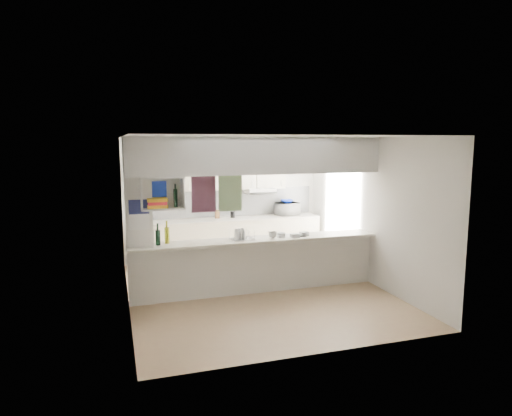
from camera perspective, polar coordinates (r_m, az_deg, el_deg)
name	(u,v)px	position (r m, az deg, el deg)	size (l,w,h in m)	color
floor	(257,292)	(7.86, 0.15, -10.41)	(4.80, 4.80, 0.00)	tan
ceiling	(257,137)	(7.45, 0.16, 8.90)	(4.80, 4.80, 0.00)	white
wall_back	(223,199)	(9.84, -4.10, 1.15)	(4.20, 4.20, 0.00)	silver
wall_left	(126,223)	(7.20, -15.99, -1.80)	(4.80, 4.80, 0.00)	silver
wall_right	(369,210)	(8.42, 13.90, -0.29)	(4.80, 4.80, 0.00)	silver
servery_partition	(247,195)	(7.45, -1.12, 1.64)	(4.20, 0.50, 2.60)	silver
cubby_shelf	(161,195)	(7.11, -11.81, 1.57)	(0.65, 0.35, 0.50)	white
kitchen_run	(234,222)	(9.70, -2.79, -1.78)	(3.60, 0.63, 2.24)	beige
microwave	(287,209)	(10.04, 3.95, -0.11)	(0.49, 0.33, 0.27)	white
bowl	(287,201)	(10.02, 3.87, 0.84)	(0.27, 0.27, 0.07)	#0E26A0
dish_rack	(242,235)	(7.56, -1.81, -3.35)	(0.41, 0.34, 0.20)	silver
cup	(273,234)	(7.61, 2.09, -3.33)	(0.14, 0.14, 0.11)	white
wine_bottles	(163,236)	(7.33, -11.59, -3.43)	(0.23, 0.16, 0.36)	black
plastic_tubs	(292,235)	(7.78, 4.49, -3.36)	(0.57, 0.23, 0.07)	silver
utensil_jar	(233,214)	(9.67, -2.93, -0.81)	(0.10, 0.10, 0.14)	black
knife_block	(217,214)	(9.62, -4.86, -0.76)	(0.09, 0.07, 0.18)	brown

